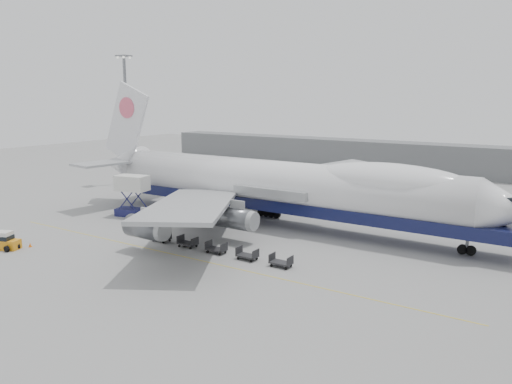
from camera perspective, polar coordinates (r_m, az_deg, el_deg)
The scene contains 13 objects.
ground at distance 60.23m, azimuth -3.58°, elevation -6.09°, with size 260.00×260.00×0.00m, color gray.
apron_line at distance 55.77m, azimuth -7.29°, elevation -7.56°, with size 60.00×0.15×0.01m, color gold.
hangar at distance 125.16m, azimuth 12.06°, elevation 4.21°, with size 110.00×8.00×7.00m, color slate.
floodlight_mast at distance 103.84m, azimuth -14.58°, elevation 8.73°, with size 2.40×2.40×25.43m.
airliner at distance 68.33m, azimuth 2.81°, elevation 0.81°, with size 67.00×55.30×19.98m.
catering_truck at distance 75.95m, azimuth -13.93°, elevation -0.15°, with size 5.50×4.28×6.12m.
baggage_tug at distance 65.33m, azimuth -26.70°, elevation -5.06°, with size 3.24×2.53×2.10m.
traffic_cone at distance 65.13m, azimuth -24.41°, elevation -5.53°, with size 0.36×0.36×0.53m.
dolly_0 at distance 62.60m, azimuth -10.77°, elevation -5.10°, with size 2.30×1.35×1.30m.
dolly_1 at distance 59.82m, azimuth -7.81°, elevation -5.76°, with size 2.30×1.35×1.30m.
dolly_2 at distance 57.23m, azimuth -4.56°, elevation -6.47°, with size 2.30×1.35×1.30m.
dolly_3 at distance 54.85m, azimuth -1.00°, elevation -7.21°, with size 2.30×1.35×1.30m.
dolly_4 at distance 52.70m, azimuth 2.88°, elevation -7.99°, with size 2.30×1.35×1.30m.
Camera 1 is at (34.51, -46.13, 17.59)m, focal length 35.00 mm.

